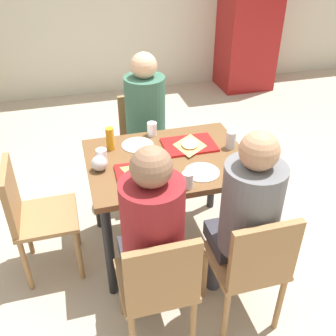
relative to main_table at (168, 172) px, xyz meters
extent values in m
cube|color=#B7A893|center=(0.00, 0.00, -0.67)|extent=(10.00, 10.00, 0.02)
cube|color=brown|center=(0.00, 0.00, 0.09)|extent=(1.06, 0.80, 0.04)
cylinder|color=black|center=(-0.47, -0.34, -0.29)|extent=(0.06, 0.06, 0.73)
cylinder|color=black|center=(0.47, -0.34, -0.29)|extent=(0.06, 0.06, 0.73)
cylinder|color=black|center=(-0.47, 0.34, -0.29)|extent=(0.06, 0.06, 0.73)
cylinder|color=black|center=(0.47, 0.34, -0.29)|extent=(0.06, 0.06, 0.73)
cube|color=#9E7247|center=(-0.27, -0.70, -0.21)|extent=(0.40, 0.40, 0.03)
cube|color=#9E7247|center=(-0.27, -0.88, 0.01)|extent=(0.38, 0.04, 0.40)
cylinder|color=#9E7247|center=(-0.44, -0.53, -0.44)|extent=(0.04, 0.04, 0.43)
cylinder|color=#9E7247|center=(-0.10, -0.53, -0.44)|extent=(0.04, 0.04, 0.43)
cylinder|color=#9E7247|center=(-0.10, -0.87, -0.44)|extent=(0.04, 0.04, 0.43)
cube|color=#9E7247|center=(0.27, -0.70, -0.21)|extent=(0.40, 0.40, 0.03)
cube|color=#9E7247|center=(0.27, -0.88, 0.01)|extent=(0.38, 0.04, 0.40)
cylinder|color=#9E7247|center=(0.10, -0.53, -0.44)|extent=(0.04, 0.04, 0.43)
cylinder|color=#9E7247|center=(0.44, -0.53, -0.44)|extent=(0.04, 0.04, 0.43)
cylinder|color=#9E7247|center=(0.10, -0.87, -0.44)|extent=(0.04, 0.04, 0.43)
cylinder|color=#9E7247|center=(0.44, -0.87, -0.44)|extent=(0.04, 0.04, 0.43)
cube|color=#9E7247|center=(0.00, 0.70, -0.21)|extent=(0.40, 0.40, 0.03)
cube|color=#9E7247|center=(0.00, 0.88, 0.01)|extent=(0.38, 0.04, 0.40)
cylinder|color=#9E7247|center=(0.17, 0.53, -0.44)|extent=(0.04, 0.04, 0.43)
cylinder|color=#9E7247|center=(-0.17, 0.53, -0.44)|extent=(0.04, 0.04, 0.43)
cylinder|color=#9E7247|center=(0.17, 0.87, -0.44)|extent=(0.04, 0.04, 0.43)
cylinder|color=#9E7247|center=(-0.17, 0.87, -0.44)|extent=(0.04, 0.04, 0.43)
cube|color=#9E7247|center=(-0.83, 0.00, -0.21)|extent=(0.40, 0.40, 0.03)
cube|color=#9E7247|center=(-1.01, 0.00, 0.01)|extent=(0.04, 0.38, 0.40)
cylinder|color=#9E7247|center=(-0.66, 0.17, -0.44)|extent=(0.04, 0.04, 0.43)
cylinder|color=#9E7247|center=(-0.66, -0.17, -0.44)|extent=(0.04, 0.04, 0.43)
cylinder|color=#9E7247|center=(-1.00, 0.17, -0.44)|extent=(0.04, 0.04, 0.43)
cylinder|color=#9E7247|center=(-1.00, -0.17, -0.44)|extent=(0.04, 0.04, 0.43)
cylinder|color=#383842|center=(-0.35, -0.47, -0.42)|extent=(0.10, 0.10, 0.46)
cylinder|color=#383842|center=(-0.19, -0.47, -0.42)|extent=(0.10, 0.10, 0.46)
cube|color=#383842|center=(-0.27, -0.57, -0.14)|extent=(0.32, 0.28, 0.10)
cylinder|color=maroon|center=(-0.27, -0.68, 0.17)|extent=(0.32, 0.32, 0.52)
sphere|color=#8C664C|center=(-0.27, -0.68, 0.52)|extent=(0.20, 0.20, 0.20)
cylinder|color=#383842|center=(0.19, -0.47, -0.42)|extent=(0.10, 0.10, 0.46)
cylinder|color=#383842|center=(0.35, -0.47, -0.42)|extent=(0.10, 0.10, 0.46)
cube|color=#383842|center=(0.27, -0.57, -0.14)|extent=(0.32, 0.28, 0.10)
cylinder|color=slate|center=(0.27, -0.68, 0.17)|extent=(0.32, 0.32, 0.52)
sphere|color=tan|center=(0.27, -0.68, 0.52)|extent=(0.20, 0.20, 0.20)
cylinder|color=#383842|center=(0.08, 0.47, -0.42)|extent=(0.10, 0.10, 0.46)
cylinder|color=#383842|center=(-0.08, 0.47, -0.42)|extent=(0.10, 0.10, 0.46)
cube|color=#383842|center=(0.00, 0.57, -0.14)|extent=(0.32, 0.28, 0.10)
cylinder|color=#386651|center=(0.00, 0.68, 0.17)|extent=(0.32, 0.32, 0.52)
sphere|color=#DBAD89|center=(0.00, 0.68, 0.52)|extent=(0.20, 0.20, 0.20)
cube|color=red|center=(-0.19, -0.14, 0.12)|extent=(0.37, 0.27, 0.02)
cube|color=red|center=(0.19, 0.12, 0.12)|extent=(0.36, 0.27, 0.02)
cylinder|color=white|center=(-0.16, 0.22, 0.11)|extent=(0.22, 0.22, 0.01)
cylinder|color=white|center=(0.16, -0.22, 0.11)|extent=(0.22, 0.22, 0.01)
pyramid|color=tan|center=(-0.21, -0.13, 0.13)|extent=(0.26, 0.25, 0.01)
ellipsoid|color=#D8C67F|center=(-0.21, -0.13, 0.14)|extent=(0.18, 0.18, 0.01)
pyramid|color=#DBAD60|center=(0.18, 0.10, 0.13)|extent=(0.24, 0.28, 0.01)
ellipsoid|color=#D8C67F|center=(0.18, 0.10, 0.14)|extent=(0.17, 0.19, 0.01)
cylinder|color=white|center=(-0.03, 0.34, 0.16)|extent=(0.07, 0.07, 0.10)
cylinder|color=white|center=(0.03, -0.34, 0.16)|extent=(0.07, 0.07, 0.10)
cylinder|color=white|center=(-0.43, 0.06, 0.16)|extent=(0.07, 0.07, 0.10)
cylinder|color=#B7BCC6|center=(0.45, 0.02, 0.17)|extent=(0.07, 0.07, 0.12)
cylinder|color=orange|center=(-0.35, 0.22, 0.19)|extent=(0.06, 0.06, 0.16)
sphere|color=silver|center=(-0.45, -0.02, 0.16)|extent=(0.10, 0.10, 0.10)
cube|color=maroon|center=(1.91, 2.85, 0.29)|extent=(0.70, 0.60, 1.90)
camera|label=1|loc=(-0.58, -2.11, 1.47)|focal=41.61mm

